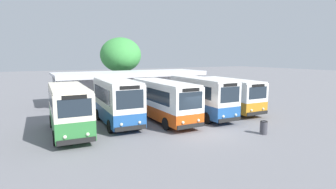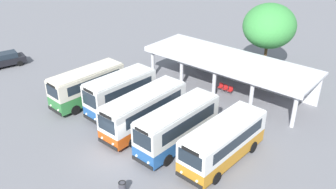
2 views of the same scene
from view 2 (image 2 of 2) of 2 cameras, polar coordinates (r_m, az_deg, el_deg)
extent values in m
plane|color=slate|center=(26.59, -8.60, -9.66)|extent=(180.00, 180.00, 0.00)
cylinder|color=black|center=(31.97, -14.76, -2.44)|extent=(0.26, 0.91, 0.90)
cylinder|color=black|center=(33.58, -16.72, -1.20)|extent=(0.26, 0.91, 0.90)
cylinder|color=black|center=(34.12, -8.67, 0.20)|extent=(0.26, 0.91, 0.90)
cylinder|color=black|center=(35.63, -10.78, 1.25)|extent=(0.26, 0.91, 0.90)
cube|color=#337F3D|center=(33.53, -12.75, 0.29)|extent=(2.53, 7.17, 1.18)
cube|color=beige|center=(32.95, -12.99, 2.38)|extent=(2.53, 7.17, 1.52)
cube|color=beige|center=(32.62, -13.14, 3.68)|extent=(2.45, 6.95, 0.12)
cube|color=black|center=(32.17, -17.82, -2.55)|extent=(2.07, 0.20, 0.28)
cube|color=#1E2833|center=(31.35, -18.23, 0.41)|extent=(1.79, 0.14, 0.99)
cube|color=black|center=(31.10, -18.38, 1.38)|extent=(1.31, 0.11, 0.24)
cube|color=#1E2833|center=(32.16, -11.75, 1.97)|extent=(0.32, 5.65, 0.84)
cube|color=#1E2833|center=(33.81, -13.92, 3.03)|extent=(0.32, 5.65, 0.84)
sphere|color=#EAEACC|center=(31.56, -17.33, -2.43)|extent=(0.20, 0.20, 0.20)
sphere|color=#EAEACC|center=(32.50, -18.42, -1.70)|extent=(0.20, 0.20, 0.20)
cylinder|color=black|center=(29.95, -9.16, -3.99)|extent=(0.27, 0.91, 0.90)
cylinder|color=black|center=(31.47, -11.58, -2.56)|extent=(0.27, 0.91, 0.90)
cylinder|color=black|center=(32.17, -3.55, -1.30)|extent=(0.27, 0.91, 0.90)
cylinder|color=black|center=(33.59, -6.07, -0.09)|extent=(0.27, 0.91, 0.90)
cube|color=#23569E|center=(31.52, -7.57, -1.22)|extent=(2.59, 6.61, 1.03)
cube|color=silver|center=(30.86, -7.74, 1.15)|extent=(2.59, 6.61, 1.87)
cube|color=silver|center=(30.43, -7.85, 2.83)|extent=(2.51, 6.41, 0.12)
cube|color=black|center=(30.07, -12.33, -4.02)|extent=(2.13, 0.21, 0.28)
cube|color=#1E2833|center=(29.17, -12.62, -0.83)|extent=(1.84, 0.15, 1.22)
cube|color=black|center=(28.82, -12.77, 0.51)|extent=(1.34, 0.12, 0.24)
cube|color=#1E2833|center=(30.12, -6.25, 0.65)|extent=(0.32, 5.19, 1.03)
cube|color=#1E2833|center=(31.68, -8.89, 1.89)|extent=(0.32, 5.19, 1.03)
sphere|color=#EAEACC|center=(29.47, -11.67, -3.94)|extent=(0.20, 0.20, 0.20)
sphere|color=#EAEACC|center=(30.37, -13.04, -3.08)|extent=(0.20, 0.20, 0.20)
cylinder|color=black|center=(27.02, -5.75, -7.59)|extent=(0.23, 0.90, 0.90)
cylinder|color=black|center=(28.37, -8.77, -5.92)|extent=(0.23, 0.90, 0.90)
cylinder|color=black|center=(30.01, 0.97, -3.54)|extent=(0.23, 0.90, 0.90)
cylinder|color=black|center=(31.22, -2.05, -2.22)|extent=(0.23, 0.90, 0.90)
cube|color=#D14C14|center=(28.87, -3.78, -4.06)|extent=(2.29, 7.91, 0.91)
cube|color=white|center=(28.19, -3.86, -1.73)|extent=(2.29, 7.91, 1.78)
cube|color=white|center=(27.74, -3.92, -0.02)|extent=(2.22, 7.68, 0.12)
cube|color=black|center=(26.85, -9.73, -7.96)|extent=(2.12, 0.11, 0.28)
cube|color=#1E2833|center=(25.92, -9.95, -4.84)|extent=(1.83, 0.06, 1.16)
cube|color=black|center=(25.55, -10.08, -3.47)|extent=(1.34, 0.06, 0.24)
cube|color=#1E2833|center=(27.56, -2.07, -2.30)|extent=(0.08, 6.32, 0.98)
cube|color=#1E2833|center=(28.93, -5.31, -0.87)|extent=(0.08, 6.32, 0.98)
sphere|color=#EAEACC|center=(26.28, -8.88, -7.93)|extent=(0.20, 0.20, 0.20)
sphere|color=#EAEACC|center=(27.08, -10.61, -6.91)|extent=(0.20, 0.20, 0.20)
cylinder|color=black|center=(25.09, -0.13, -10.57)|extent=(0.25, 0.91, 0.90)
cylinder|color=black|center=(26.21, -3.44, -8.73)|extent=(0.25, 0.91, 0.90)
cylinder|color=black|center=(28.01, 6.21, -6.21)|extent=(0.25, 0.91, 0.90)
cylinder|color=black|center=(29.02, 3.00, -4.75)|extent=(0.25, 0.91, 0.90)
cube|color=#23569E|center=(26.75, 1.57, -6.64)|extent=(2.34, 7.46, 1.07)
cube|color=silver|center=(25.98, 1.61, -4.05)|extent=(2.34, 7.46, 1.77)
cube|color=silver|center=(25.50, 1.64, -2.24)|extent=(2.27, 7.23, 0.12)
cube|color=black|center=(24.80, -4.16, -10.97)|extent=(2.01, 0.16, 0.28)
cube|color=#1E2833|center=(23.72, -4.23, -7.40)|extent=(1.74, 0.10, 1.15)
cube|color=black|center=(23.32, -4.29, -5.96)|extent=(1.27, 0.09, 0.24)
cube|color=#1E2833|center=(25.46, 3.56, -4.69)|extent=(0.22, 5.91, 0.97)
cube|color=#1E2833|center=(26.61, 0.03, -3.08)|extent=(0.22, 5.91, 0.97)
sphere|color=#EAEACC|center=(24.28, -3.19, -10.97)|extent=(0.20, 0.20, 0.20)
sphere|color=#EAEACC|center=(24.96, -5.12, -9.83)|extent=(0.20, 0.20, 0.20)
cylinder|color=black|center=(23.86, 7.78, -13.24)|extent=(0.26, 0.91, 0.90)
cylinder|color=black|center=(24.86, 3.53, -11.06)|extent=(0.26, 0.91, 0.90)
cylinder|color=black|center=(27.06, 13.56, -8.26)|extent=(0.26, 0.91, 0.90)
cylinder|color=black|center=(27.95, 9.61, -6.56)|extent=(0.26, 0.91, 0.90)
cube|color=orange|center=(25.60, 8.85, -8.86)|extent=(2.63, 7.56, 1.01)
cube|color=white|center=(24.87, 9.06, -6.50)|extent=(2.63, 7.56, 1.53)
cube|color=white|center=(24.43, 9.20, -4.90)|extent=(2.55, 7.34, 0.12)
cube|color=black|center=(23.40, 3.38, -13.71)|extent=(2.22, 0.19, 0.28)
cube|color=#1E2833|center=(22.36, 3.58, -10.40)|extent=(1.91, 0.13, 0.99)
cube|color=black|center=(22.00, 3.62, -9.19)|extent=(1.40, 0.11, 0.24)
cube|color=#1E2833|center=(24.43, 11.44, -7.29)|extent=(0.28, 5.98, 0.84)
cube|color=#1E2833|center=(25.44, 7.05, -5.36)|extent=(0.28, 5.98, 0.84)
sphere|color=#EAEACC|center=(22.91, 4.69, -13.80)|extent=(0.20, 0.20, 0.20)
sphere|color=#EAEACC|center=(23.52, 2.19, -12.44)|extent=(0.20, 0.20, 0.20)
cylinder|color=black|center=(44.31, -22.85, 4.66)|extent=(0.33, 0.66, 0.64)
cylinder|color=black|center=(45.84, -23.39, 5.29)|extent=(0.33, 0.66, 0.64)
cube|color=black|center=(44.73, -24.85, 4.95)|extent=(2.77, 4.65, 0.70)
cube|color=#1E2833|center=(44.55, -24.75, 5.79)|extent=(2.00, 2.56, 0.60)
cylinder|color=silver|center=(37.74, -2.48, 5.18)|extent=(0.36, 0.36, 3.20)
cylinder|color=silver|center=(35.41, 2.20, 3.63)|extent=(0.36, 0.36, 3.20)
cylinder|color=silver|center=(33.38, 7.47, 1.85)|extent=(0.36, 0.36, 3.20)
cylinder|color=silver|center=(31.69, 13.35, -0.16)|extent=(0.36, 0.36, 3.20)
cylinder|color=silver|center=(30.42, 19.80, -2.37)|extent=(0.36, 0.36, 3.20)
cube|color=silver|center=(37.18, 11.57, 4.27)|extent=(16.42, 0.20, 3.20)
cube|color=silver|center=(34.51, 9.76, 5.64)|extent=(16.92, 5.70, 0.20)
cube|color=silver|center=(32.39, 7.13, 3.88)|extent=(16.92, 0.10, 0.28)
cylinder|color=slate|center=(35.17, 8.54, 0.66)|extent=(0.03, 0.03, 0.44)
cylinder|color=slate|center=(35.32, 8.05, 0.82)|extent=(0.03, 0.03, 0.44)
cylinder|color=slate|center=(35.45, 8.83, 0.87)|extent=(0.03, 0.03, 0.44)
cylinder|color=slate|center=(35.60, 8.34, 1.02)|extent=(0.03, 0.03, 0.44)
cube|color=#B21E1E|center=(35.28, 8.47, 1.19)|extent=(0.46, 0.46, 0.04)
cube|color=#B21E1E|center=(35.35, 8.65, 1.60)|extent=(0.44, 0.06, 0.40)
cylinder|color=slate|center=(34.88, 9.27, 0.36)|extent=(0.03, 0.03, 0.44)
cylinder|color=slate|center=(35.03, 8.77, 0.53)|extent=(0.03, 0.03, 0.44)
cylinder|color=slate|center=(35.16, 9.55, 0.57)|extent=(0.03, 0.03, 0.44)
cylinder|color=slate|center=(35.31, 9.06, 0.73)|extent=(0.03, 0.03, 0.44)
cube|color=#B21E1E|center=(34.99, 9.19, 0.90)|extent=(0.46, 0.46, 0.04)
cube|color=#B21E1E|center=(35.06, 9.38, 1.31)|extent=(0.44, 0.06, 0.40)
cylinder|color=slate|center=(34.63, 10.05, 0.08)|extent=(0.03, 0.03, 0.44)
cylinder|color=slate|center=(34.77, 9.54, 0.25)|extent=(0.03, 0.03, 0.44)
cylinder|color=slate|center=(34.91, 10.32, 0.29)|extent=(0.03, 0.03, 0.44)
cylinder|color=slate|center=(35.05, 9.82, 0.45)|extent=(0.03, 0.03, 0.44)
cube|color=#B21E1E|center=(34.73, 9.96, 0.62)|extent=(0.46, 0.46, 0.04)
cube|color=#B21E1E|center=(34.80, 10.15, 1.03)|extent=(0.44, 0.06, 0.40)
cylinder|color=brown|center=(40.01, 15.39, 5.56)|extent=(0.32, 0.32, 3.26)
ellipsoid|color=green|center=(38.84, 16.07, 10.61)|extent=(5.50, 5.50, 4.68)
cylinder|color=#3F3F47|center=(23.16, -7.38, -14.79)|extent=(0.48, 0.48, 0.85)
torus|color=black|center=(22.86, -7.45, -13.96)|extent=(0.49, 0.49, 0.06)
camera|label=1|loc=(29.07, -46.89, -3.61)|focal=28.45mm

